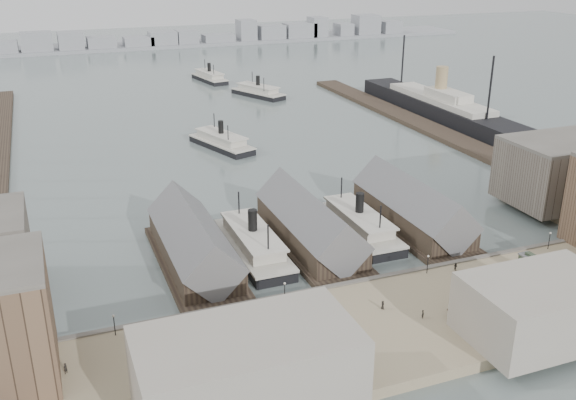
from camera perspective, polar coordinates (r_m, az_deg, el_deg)
name	(u,v)px	position (r m, az deg, el deg)	size (l,w,h in m)	color
ground	(342,279)	(129.42, 4.85, -7.04)	(900.00, 900.00, 0.00)	#566463
quay	(393,326)	(113.85, 9.32, -11.04)	(180.00, 30.00, 2.00)	gray
seawall	(354,286)	(124.81, 5.91, -7.63)	(180.00, 1.20, 2.30)	#59544C
east_wharf	(429,128)	(238.92, 12.40, 6.28)	(10.00, 180.00, 1.60)	#2D231C
ferry_shed_west	(194,245)	(133.91, -8.39, -3.95)	(14.00, 42.00, 12.60)	#2D231C
ferry_shed_center	(310,226)	(141.10, 1.93, -2.34)	(14.00, 42.00, 12.60)	#2D231C
ferry_shed_east	(412,210)	(152.45, 10.96, -0.87)	(14.00, 42.00, 12.60)	#2D231C
warehouse_east_back	(563,171)	(174.66, 23.23, 2.35)	(28.00, 20.00, 15.00)	#60564C
street_bldg_center	(540,308)	(113.57, 21.48, -8.95)	(24.00, 16.00, 10.00)	gray
street_bldg_west	(247,372)	(90.46, -3.63, -14.99)	(30.00, 16.00, 12.00)	gray
lamp_post_far_w	(114,321)	(110.65, -15.21, -10.35)	(0.44, 0.44, 3.92)	black
lamp_post_near_w	(285,288)	(116.22, -0.30, -7.85)	(0.44, 0.44, 3.92)	black
lamp_post_near_e	(428,261)	(128.73, 12.33, -5.30)	(0.44, 0.44, 3.92)	black
lamp_post_far_e	(550,237)	(146.41, 22.24, -3.09)	(0.44, 0.44, 3.92)	black
far_shore	(116,43)	(442.27, -15.08, 13.34)	(500.00, 40.00, 15.72)	gray
ferry_docked_west	(253,243)	(138.14, -3.12, -3.86)	(9.17, 30.58, 10.92)	black
ferry_docked_east	(359,224)	(148.40, 6.31, -2.12)	(8.95, 29.83, 10.65)	black
ferry_open_near	(221,141)	(212.72, -5.94, 5.21)	(16.57, 28.53, 9.77)	black
ferry_open_mid	(258,91)	(288.00, -2.68, 9.63)	(18.69, 28.14, 9.71)	black
ferry_open_far	(210,77)	(323.77, -6.99, 10.82)	(12.65, 27.64, 9.51)	black
ocean_steamer	(439,107)	(257.58, 13.31, 8.08)	(13.43, 98.16, 19.63)	black
tram	(540,270)	(133.66, 21.46, -5.79)	(3.04, 9.84, 3.46)	black
horse_cart_left	(215,349)	(104.32, -6.52, -13.05)	(4.44, 3.93, 1.52)	black
horse_cart_center	(324,324)	(109.89, 3.21, -10.94)	(4.97, 2.27, 1.58)	black
horse_cart_right	(463,309)	(117.86, 15.30, -9.34)	(4.75, 2.31, 1.52)	black
pedestrian_0	(65,368)	(104.97, -19.18, -13.95)	(0.66, 0.48, 1.82)	black
pedestrian_1	(154,386)	(98.15, -11.85, -15.86)	(0.87, 0.68, 1.80)	black
pedestrian_2	(250,307)	(114.42, -3.37, -9.51)	(1.04, 0.60, 1.61)	black
pedestrian_3	(347,338)	(106.51, 5.26, -12.11)	(1.06, 0.44, 1.81)	black
pedestrian_4	(383,305)	(116.18, 8.42, -9.21)	(0.79, 0.51, 1.61)	black
pedestrian_5	(423,314)	(114.73, 11.90, -9.90)	(0.59, 0.43, 1.62)	black
pedestrian_6	(456,267)	(132.00, 14.67, -5.75)	(0.78, 0.61, 1.61)	black
pedestrian_8	(522,268)	(135.47, 20.10, -5.66)	(0.97, 0.40, 1.66)	black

